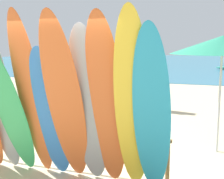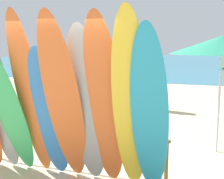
{
  "view_description": "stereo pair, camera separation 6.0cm",
  "coord_description": "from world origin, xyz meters",
  "views": [
    {
      "loc": [
        2.26,
        -4.53,
        2.19
      ],
      "look_at": [
        0.0,
        2.5,
        1.03
      ],
      "focal_mm": 47.03,
      "sensor_mm": 36.0,
      "label": 1
    },
    {
      "loc": [
        2.32,
        -4.51,
        2.19
      ],
      "look_at": [
        0.0,
        2.5,
        1.03
      ],
      "focal_mm": 47.03,
      "sensor_mm": 36.0,
      "label": 2
    }
  ],
  "objects": [
    {
      "name": "surfboard_orange_8",
      "position": [
        0.92,
        -0.63,
        1.32
      ],
      "size": [
        0.56,
        0.87,
        2.64
      ],
      "primitive_type": "ellipsoid",
      "rotation": [
        0.29,
        0.0,
        -0.01
      ],
      "color": "orange",
      "rests_on": "ground"
    },
    {
      "name": "surfboard_blue_5",
      "position": [
        -0.02,
        -0.57,
        1.09
      ],
      "size": [
        0.58,
        0.73,
        2.17
      ],
      "primitive_type": "ellipsoid",
      "rotation": [
        0.3,
        0.0,
        -0.01
      ],
      "color": "#337AD1",
      "rests_on": "ground"
    },
    {
      "name": "beachgoer_strolling",
      "position": [
        -2.75,
        4.25,
        0.87
      ],
      "size": [
        0.39,
        0.55,
        1.51
      ],
      "rotation": [
        0.0,
        0.0,
        1.88
      ],
      "color": "tan",
      "rests_on": "ground"
    },
    {
      "name": "beachgoer_midbeach",
      "position": [
        0.27,
        5.13,
        0.98
      ],
      "size": [
        0.61,
        0.36,
        1.71
      ],
      "rotation": [
        0.0,
        0.0,
        3.5
      ],
      "color": "tan",
      "rests_on": "ground"
    },
    {
      "name": "surfboard_green_3",
      "position": [
        -0.68,
        -0.66,
        1.09
      ],
      "size": [
        0.65,
        0.92,
        2.18
      ],
      "primitive_type": "ellipsoid",
      "rotation": [
        0.36,
        0.0,
        -0.1
      ],
      "color": "#38B266",
      "rests_on": "ground"
    },
    {
      "name": "beachgoer_photographing",
      "position": [
        -0.99,
        6.62,
        0.86
      ],
      "size": [
        0.48,
        0.37,
        1.5
      ],
      "rotation": [
        0.0,
        0.0,
        2.55
      ],
      "color": "#9E704C",
      "rests_on": "ground"
    },
    {
      "name": "surfboard_grey_7",
      "position": [
        0.64,
        -0.6,
        1.24
      ],
      "size": [
        0.61,
        0.81,
        2.48
      ],
      "primitive_type": "ellipsoid",
      "rotation": [
        0.29,
        0.0,
        0.06
      ],
      "color": "#999EA3",
      "rests_on": "ground"
    },
    {
      "name": "surfboard_orange_6",
      "position": [
        0.31,
        -0.72,
        1.32
      ],
      "size": [
        0.6,
        1.05,
        2.65
      ],
      "primitive_type": "ellipsoid",
      "rotation": [
        0.36,
        0.0,
        0.03
      ],
      "color": "orange",
      "rests_on": "ground"
    },
    {
      "name": "beachgoer_by_water",
      "position": [
        -1.66,
        5.82,
        0.92
      ],
      "size": [
        0.51,
        0.4,
        1.6
      ],
      "rotation": [
        0.0,
        0.0,
        3.76
      ],
      "color": "beige",
      "rests_on": "ground"
    },
    {
      "name": "ground",
      "position": [
        0.0,
        14.0,
        0.0
      ],
      "size": [
        60.0,
        60.0,
        0.0
      ],
      "primitive_type": "plane",
      "color": "beige"
    },
    {
      "name": "ocean_water",
      "position": [
        0.0,
        31.7,
        0.01
      ],
      "size": [
        60.0,
        40.0,
        0.02
      ],
      "primitive_type": "cube",
      "color": "teal",
      "rests_on": "ground"
    },
    {
      "name": "surfboard_orange_4",
      "position": [
        -0.31,
        -0.63,
        1.35
      ],
      "size": [
        0.48,
        0.88,
        2.7
      ],
      "primitive_type": "ellipsoid",
      "rotation": [
        0.29,
        0.0,
        -0.01
      ],
      "color": "orange",
      "rests_on": "ground"
    },
    {
      "name": "surfboard_teal_10",
      "position": [
        1.6,
        -0.72,
        1.23
      ],
      "size": [
        0.53,
        0.89,
        2.47
      ],
      "primitive_type": "ellipsoid",
      "rotation": [
        0.33,
        0.0,
        0.02
      ],
      "color": "#289EC6",
      "rests_on": "ground"
    },
    {
      "name": "surfboard_rack",
      "position": [
        0.0,
        0.0,
        0.56
      ],
      "size": [
        3.6,
        0.07,
        0.69
      ],
      "color": "brown",
      "rests_on": "ground"
    },
    {
      "name": "surfboard_yellow_9",
      "position": [
        1.33,
        -0.71,
        1.34
      ],
      "size": [
        0.6,
        1.04,
        2.67
      ],
      "primitive_type": "ellipsoid",
      "rotation": [
        0.34,
        0.0,
        0.1
      ],
      "color": "yellow",
      "rests_on": "ground"
    },
    {
      "name": "beach_umbrella",
      "position": [
        2.54,
        1.61,
        2.16
      ],
      "size": [
        2.04,
        2.04,
        2.34
      ],
      "color": "silver",
      "rests_on": "ground"
    }
  ]
}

